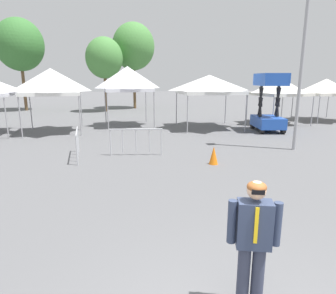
{
  "coord_description": "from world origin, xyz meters",
  "views": [
    {
      "loc": [
        -1.42,
        -2.41,
        2.96
      ],
      "look_at": [
        0.17,
        4.57,
        1.3
      ],
      "focal_mm": 31.49,
      "sensor_mm": 36.0,
      "label": 1
    }
  ],
  "objects_px": {
    "canopy_tent_behind_left": "(209,84)",
    "crowd_barrier_by_lift": "(77,139)",
    "canopy_tent_center": "(51,82)",
    "canopy_tent_behind_center": "(326,87)",
    "tree_behind_tents_center": "(104,58)",
    "light_pole_near_lift": "(306,20)",
    "person_foreground": "(253,238)",
    "canopy_tent_right_of_center": "(280,87)",
    "traffic_cone_lot_center": "(214,155)",
    "scissor_lift": "(268,113)",
    "canopy_tent_far_right": "(128,79)",
    "tree_behind_tents_left": "(133,47)",
    "tree_behind_tents_right": "(20,45)",
    "crowd_barrier_near_person": "(136,137)"
  },
  "relations": [
    {
      "from": "scissor_lift",
      "to": "tree_behind_tents_left",
      "type": "distance_m",
      "value": 17.19
    },
    {
      "from": "canopy_tent_center",
      "to": "traffic_cone_lot_center",
      "type": "height_order",
      "value": "canopy_tent_center"
    },
    {
      "from": "canopy_tent_behind_center",
      "to": "light_pole_near_lift",
      "type": "xyz_separation_m",
      "value": [
        -7.72,
        -7.52,
        2.8
      ]
    },
    {
      "from": "canopy_tent_behind_left",
      "to": "light_pole_near_lift",
      "type": "distance_m",
      "value": 6.97
    },
    {
      "from": "crowd_barrier_near_person",
      "to": "tree_behind_tents_center",
      "type": "bearing_deg",
      "value": 92.56
    },
    {
      "from": "canopy_tent_center",
      "to": "person_foreground",
      "type": "xyz_separation_m",
      "value": [
        4.34,
        -14.57,
        -1.78
      ]
    },
    {
      "from": "canopy_tent_right_of_center",
      "to": "canopy_tent_behind_center",
      "type": "bearing_deg",
      "value": 10.92
    },
    {
      "from": "scissor_lift",
      "to": "crowd_barrier_near_person",
      "type": "relative_size",
      "value": 1.57
    },
    {
      "from": "crowd_barrier_by_lift",
      "to": "crowd_barrier_near_person",
      "type": "bearing_deg",
      "value": -2.06
    },
    {
      "from": "canopy_tent_center",
      "to": "crowd_barrier_by_lift",
      "type": "distance_m",
      "value": 6.7
    },
    {
      "from": "scissor_lift",
      "to": "traffic_cone_lot_center",
      "type": "relative_size",
      "value": 5.02
    },
    {
      "from": "canopy_tent_behind_left",
      "to": "tree_behind_tents_center",
      "type": "relative_size",
      "value": 0.57
    },
    {
      "from": "canopy_tent_behind_center",
      "to": "traffic_cone_lot_center",
      "type": "xyz_separation_m",
      "value": [
        -11.9,
        -8.84,
        -2.08
      ]
    },
    {
      "from": "canopy_tent_behind_left",
      "to": "crowd_barrier_by_lift",
      "type": "xyz_separation_m",
      "value": [
        -7.38,
        -5.7,
        -1.88
      ]
    },
    {
      "from": "person_foreground",
      "to": "tree_behind_tents_right",
      "type": "bearing_deg",
      "value": 107.46
    },
    {
      "from": "tree_behind_tents_center",
      "to": "crowd_barrier_near_person",
      "type": "relative_size",
      "value": 3.2
    },
    {
      "from": "canopy_tent_right_of_center",
      "to": "light_pole_near_lift",
      "type": "height_order",
      "value": "light_pole_near_lift"
    },
    {
      "from": "crowd_barrier_by_lift",
      "to": "traffic_cone_lot_center",
      "type": "height_order",
      "value": "crowd_barrier_by_lift"
    },
    {
      "from": "light_pole_near_lift",
      "to": "tree_behind_tents_left",
      "type": "height_order",
      "value": "light_pole_near_lift"
    },
    {
      "from": "crowd_barrier_near_person",
      "to": "crowd_barrier_by_lift",
      "type": "bearing_deg",
      "value": 177.94
    },
    {
      "from": "canopy_tent_behind_center",
      "to": "tree_behind_tents_left",
      "type": "height_order",
      "value": "tree_behind_tents_left"
    },
    {
      "from": "light_pole_near_lift",
      "to": "crowd_barrier_by_lift",
      "type": "relative_size",
      "value": 4.41
    },
    {
      "from": "canopy_tent_far_right",
      "to": "tree_behind_tents_left",
      "type": "relative_size",
      "value": 0.45
    },
    {
      "from": "tree_behind_tents_center",
      "to": "crowd_barrier_by_lift",
      "type": "relative_size",
      "value": 3.15
    },
    {
      "from": "canopy_tent_right_of_center",
      "to": "traffic_cone_lot_center",
      "type": "bearing_deg",
      "value": -133.75
    },
    {
      "from": "traffic_cone_lot_center",
      "to": "canopy_tent_far_right",
      "type": "bearing_deg",
      "value": 102.21
    },
    {
      "from": "canopy_tent_behind_left",
      "to": "scissor_lift",
      "type": "xyz_separation_m",
      "value": [
        2.92,
        -1.9,
        -1.6
      ]
    },
    {
      "from": "tree_behind_tents_right",
      "to": "canopy_tent_right_of_center",
      "type": "bearing_deg",
      "value": -35.7
    },
    {
      "from": "canopy_tent_center",
      "to": "canopy_tent_behind_center",
      "type": "distance_m",
      "value": 18.31
    },
    {
      "from": "tree_behind_tents_left",
      "to": "tree_behind_tents_right",
      "type": "distance_m",
      "value": 10.45
    },
    {
      "from": "tree_behind_tents_center",
      "to": "crowd_barrier_near_person",
      "type": "bearing_deg",
      "value": -87.44
    },
    {
      "from": "light_pole_near_lift",
      "to": "traffic_cone_lot_center",
      "type": "height_order",
      "value": "light_pole_near_lift"
    },
    {
      "from": "scissor_lift",
      "to": "crowd_barrier_by_lift",
      "type": "relative_size",
      "value": 1.55
    },
    {
      "from": "crowd_barrier_by_lift",
      "to": "traffic_cone_lot_center",
      "type": "relative_size",
      "value": 3.23
    },
    {
      "from": "crowd_barrier_near_person",
      "to": "canopy_tent_center",
      "type": "bearing_deg",
      "value": 121.75
    },
    {
      "from": "canopy_tent_far_right",
      "to": "person_foreground",
      "type": "relative_size",
      "value": 2.1
    },
    {
      "from": "crowd_barrier_by_lift",
      "to": "canopy_tent_center",
      "type": "bearing_deg",
      "value": 104.95
    },
    {
      "from": "light_pole_near_lift",
      "to": "crowd_barrier_near_person",
      "type": "xyz_separation_m",
      "value": [
        -6.71,
        0.52,
        -4.45
      ]
    },
    {
      "from": "canopy_tent_right_of_center",
      "to": "tree_behind_tents_left",
      "type": "distance_m",
      "value": 15.73
    },
    {
      "from": "canopy_tent_far_right",
      "to": "scissor_lift",
      "type": "height_order",
      "value": "canopy_tent_far_right"
    },
    {
      "from": "canopy_tent_far_right",
      "to": "person_foreground",
      "type": "height_order",
      "value": "canopy_tent_far_right"
    },
    {
      "from": "canopy_tent_far_right",
      "to": "light_pole_near_lift",
      "type": "bearing_deg",
      "value": -52.84
    },
    {
      "from": "scissor_lift",
      "to": "traffic_cone_lot_center",
      "type": "xyz_separation_m",
      "value": [
        -5.55,
        -5.72,
        -0.72
      ]
    },
    {
      "from": "canopy_tent_center",
      "to": "tree_behind_tents_center",
      "type": "height_order",
      "value": "tree_behind_tents_center"
    },
    {
      "from": "person_foreground",
      "to": "light_pole_near_lift",
      "type": "distance_m",
      "value": 10.83
    },
    {
      "from": "canopy_tent_behind_left",
      "to": "canopy_tent_right_of_center",
      "type": "height_order",
      "value": "canopy_tent_behind_left"
    },
    {
      "from": "canopy_tent_center",
      "to": "tree_behind_tents_left",
      "type": "bearing_deg",
      "value": 65.0
    },
    {
      "from": "canopy_tent_behind_left",
      "to": "scissor_lift",
      "type": "distance_m",
      "value": 3.83
    },
    {
      "from": "canopy_tent_behind_left",
      "to": "person_foreground",
      "type": "relative_size",
      "value": 2.14
    },
    {
      "from": "canopy_tent_far_right",
      "to": "traffic_cone_lot_center",
      "type": "xyz_separation_m",
      "value": [
        2.07,
        -9.58,
        -2.64
      ]
    }
  ]
}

